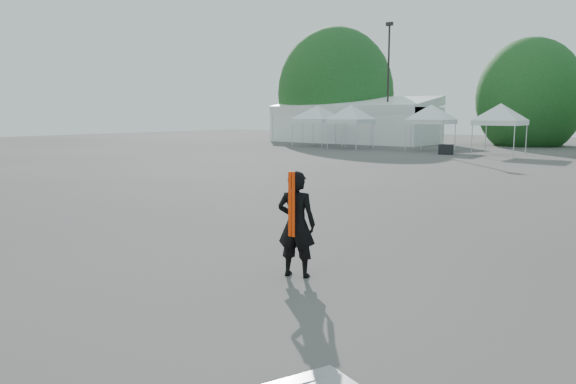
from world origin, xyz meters
The scene contains 11 objects.
ground centered at (0.00, 0.00, 0.00)m, with size 120.00×120.00×0.00m, color #474442.
marquee centered at (-22.00, 35.00, 1.97)m, with size 15.00×6.25×4.23m.
light_pole_west centered at (-18.00, 34.00, 5.77)m, with size 0.60×0.25×10.30m.
tree_far_w centered at (-26.00, 38.00, 4.54)m, with size 4.80×4.80×7.30m.
tree_mid_w centered at (-8.00, 40.00, 3.93)m, with size 4.16×4.16×6.33m.
tent_a centered at (-21.55, 28.59, 3.06)m, with size 4.45×4.45×3.88m.
tent_b centered at (-17.57, 27.34, 3.06)m, with size 3.90×3.90×3.88m.
tent_c centered at (-11.70, 28.81, 3.06)m, with size 4.01×4.01×3.88m.
tent_d centered at (-6.35, 27.40, 3.06)m, with size 4.00×4.00×3.88m.
man centered at (-0.22, -2.42, 0.89)m, with size 0.75×0.61×1.78m.
crate_west centered at (-9.27, 25.83, 0.33)m, with size 0.85×0.66×0.66m, color black.
Camera 1 is at (5.29, -9.69, 2.71)m, focal length 35.00 mm.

